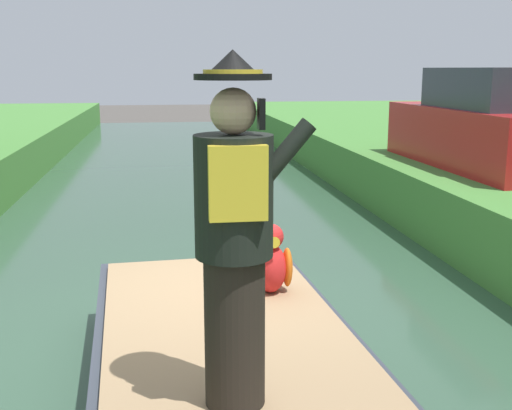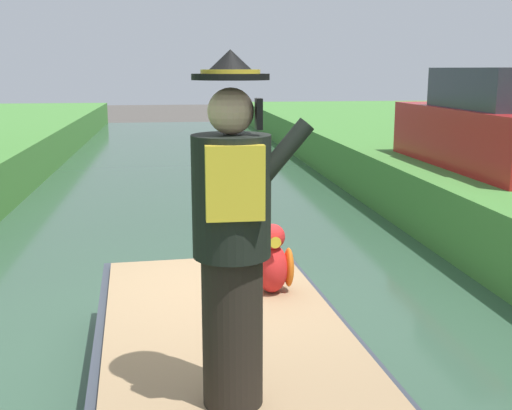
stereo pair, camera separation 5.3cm
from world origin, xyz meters
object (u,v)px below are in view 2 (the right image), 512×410
at_px(person_pirate, 233,236).
at_px(parked_car_red, 496,126).
at_px(boat, 232,385).
at_px(parrot_plush, 272,263).

xyz_separation_m(person_pirate, parked_car_red, (4.65, 6.07, -0.03)).
bearing_deg(person_pirate, boat, 74.65).
bearing_deg(parrot_plush, person_pirate, -105.76).
height_order(person_pirate, parked_car_red, person_pirate).
distance_m(parrot_plush, parked_car_red, 6.10).
height_order(person_pirate, parrot_plush, person_pirate).
bearing_deg(boat, parrot_plush, 65.59).
height_order(boat, person_pirate, person_pirate).
xyz_separation_m(boat, person_pirate, (-0.06, -0.77, 1.23)).
height_order(boat, parked_car_red, parked_car_red).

